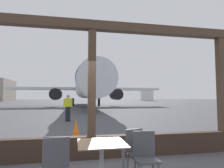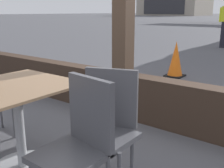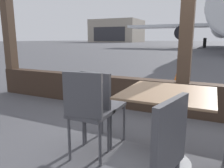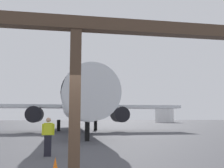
% 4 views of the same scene
% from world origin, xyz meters
% --- Properties ---
extents(ground_plane, '(220.00, 220.00, 0.00)m').
position_xyz_m(ground_plane, '(0.00, 40.00, 0.00)').
color(ground_plane, '#4C4C51').
extents(window_frame, '(7.99, 0.24, 3.60)m').
position_xyz_m(window_frame, '(0.00, 0.00, 1.33)').
color(window_frame, '#38281E').
rests_on(window_frame, ground).
extents(airplane, '(26.28, 33.83, 10.35)m').
position_xyz_m(airplane, '(1.53, 28.38, 3.37)').
color(airplane, silver).
rests_on(airplane, ground).
extents(ground_crew_worker, '(0.56, 0.22, 1.74)m').
position_xyz_m(ground_crew_worker, '(-0.89, 7.86, 0.90)').
color(ground_crew_worker, black).
rests_on(ground_crew_worker, ground).
extents(fuel_storage_tank, '(6.26, 6.26, 5.70)m').
position_xyz_m(fuel_storage_tank, '(33.38, 81.89, 2.85)').
color(fuel_storage_tank, white).
rests_on(fuel_storage_tank, ground).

